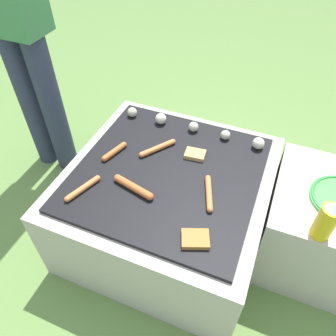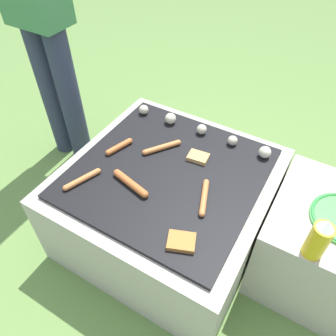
{
  "view_description": "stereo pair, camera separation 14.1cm",
  "coord_description": "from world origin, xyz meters",
  "views": [
    {
      "loc": [
        0.38,
        -0.92,
        1.47
      ],
      "look_at": [
        0.0,
        0.0,
        0.47
      ],
      "focal_mm": 35.0,
      "sensor_mm": 36.0,
      "label": 1
    },
    {
      "loc": [
        0.5,
        -0.86,
        1.47
      ],
      "look_at": [
        0.0,
        0.0,
        0.47
      ],
      "focal_mm": 35.0,
      "sensor_mm": 36.0,
      "label": 2
    }
  ],
  "objects": [
    {
      "name": "condiment_bottle",
      "position": [
        0.63,
        -0.09,
        0.54
      ],
      "size": [
        0.07,
        0.07,
        0.18
      ],
      "color": "gold",
      "rests_on": "side_ledge"
    },
    {
      "name": "side_ledge",
      "position": [
        0.71,
        0.13,
        0.23
      ],
      "size": [
        0.51,
        0.52,
        0.45
      ],
      "color": "#B2AA9E",
      "rests_on": "ground_plane"
    },
    {
      "name": "mushroom_row",
      "position": [
        0.01,
        0.3,
        0.48
      ],
      "size": [
        0.71,
        0.06,
        0.06
      ],
      "color": "beige",
      "rests_on": "grill"
    },
    {
      "name": "sausage_front_center",
      "position": [
        -0.1,
        0.11,
        0.46
      ],
      "size": [
        0.12,
        0.16,
        0.03
      ],
      "color": "#C6753D",
      "rests_on": "grill"
    },
    {
      "name": "bread_slice_left",
      "position": [
        0.08,
        0.14,
        0.46
      ],
      "size": [
        0.1,
        0.08,
        0.02
      ],
      "color": "tan",
      "rests_on": "grill"
    },
    {
      "name": "sausage_front_left",
      "position": [
        -0.27,
        0.01,
        0.46
      ],
      "size": [
        0.06,
        0.14,
        0.03
      ],
      "color": "#B7602D",
      "rests_on": "grill"
    },
    {
      "name": "bread_slice_center",
      "position": [
        0.22,
        -0.29,
        0.46
      ],
      "size": [
        0.12,
        0.11,
        0.02
      ],
      "color": "#B27033",
      "rests_on": "grill"
    },
    {
      "name": "sausage_front_right",
      "position": [
        -0.09,
        -0.15,
        0.47
      ],
      "size": [
        0.2,
        0.07,
        0.03
      ],
      "color": "#B7602D",
      "rests_on": "grill"
    },
    {
      "name": "ground_plane",
      "position": [
        0.0,
        0.0,
        0.0
      ],
      "size": [
        14.0,
        14.0,
        0.0
      ],
      "primitive_type": "plane",
      "color": "#608442"
    },
    {
      "name": "sausage_mid_left",
      "position": [
        -0.28,
        -0.23,
        0.46
      ],
      "size": [
        0.08,
        0.17,
        0.02
      ],
      "color": "#C6753D",
      "rests_on": "grill"
    },
    {
      "name": "grill",
      "position": [
        0.0,
        0.0,
        0.22
      ],
      "size": [
        0.88,
        0.88,
        0.45
      ],
      "color": "#B2AA9E",
      "rests_on": "ground_plane"
    },
    {
      "name": "sausage_back_left",
      "position": [
        0.2,
        -0.06,
        0.46
      ],
      "size": [
        0.08,
        0.18,
        0.02
      ],
      "color": "#C6753D",
      "rests_on": "grill"
    }
  ]
}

